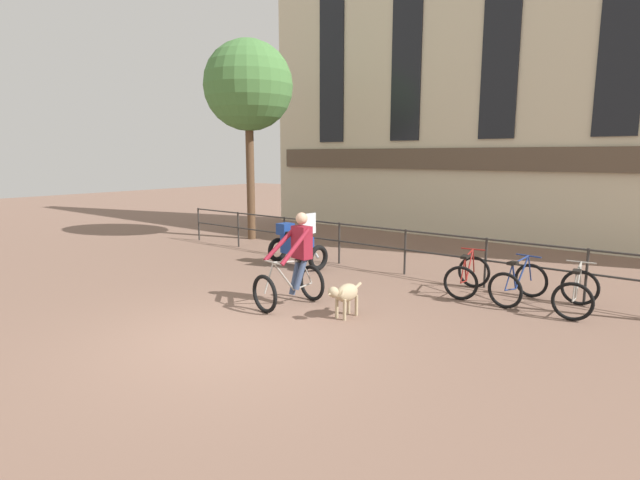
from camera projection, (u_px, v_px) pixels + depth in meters
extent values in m
plane|color=#7A5B4C|center=(235.00, 338.00, 7.52)|extent=(60.00, 60.00, 0.00)
cylinder|color=#2D2B28|center=(199.00, 224.00, 16.05)|extent=(0.05, 0.05, 1.05)
cylinder|color=#2D2B28|center=(238.00, 230.00, 14.90)|extent=(0.05, 0.05, 1.05)
cylinder|color=#2D2B28|center=(285.00, 236.00, 13.75)|extent=(0.05, 0.05, 1.05)
cylinder|color=#2D2B28|center=(339.00, 243.00, 12.59)|extent=(0.05, 0.05, 1.05)
cylinder|color=#2D2B28|center=(405.00, 252.00, 11.44)|extent=(0.05, 0.05, 1.05)
cylinder|color=#2D2B28|center=(485.00, 263.00, 10.29)|extent=(0.05, 0.05, 1.05)
cylinder|color=#2D2B28|center=(586.00, 276.00, 9.14)|extent=(0.05, 0.05, 1.05)
cylinder|color=#2D2B28|center=(406.00, 231.00, 11.36)|extent=(15.00, 0.04, 0.04)
cylinder|color=#2D2B28|center=(405.00, 250.00, 11.43)|extent=(15.00, 0.04, 0.04)
cube|color=beige|center=(505.00, 46.00, 15.00)|extent=(18.00, 0.60, 11.90)
cube|color=brown|center=(494.00, 159.00, 15.29)|extent=(17.10, 0.12, 0.70)
cube|color=black|center=(332.00, 51.00, 18.52)|extent=(1.10, 0.06, 6.66)
cube|color=black|center=(407.00, 39.00, 16.58)|extent=(1.10, 0.06, 6.66)
cube|color=black|center=(502.00, 23.00, 14.65)|extent=(1.10, 0.06, 6.66)
cube|color=black|center=(626.00, 3.00, 12.71)|extent=(1.10, 0.06, 6.66)
torus|color=black|center=(265.00, 294.00, 8.67)|extent=(0.68, 0.17, 0.68)
torus|color=black|center=(312.00, 283.00, 9.40)|extent=(0.68, 0.17, 0.68)
cylinder|color=#9E998E|center=(284.00, 277.00, 8.91)|extent=(0.11, 0.49, 0.60)
cylinder|color=#9E998E|center=(298.00, 275.00, 9.14)|extent=(0.07, 0.23, 0.52)
cylinder|color=#9E998E|center=(288.00, 262.00, 8.94)|extent=(0.14, 0.66, 0.10)
cylinder|color=#9E998E|center=(303.00, 286.00, 9.26)|extent=(0.10, 0.44, 0.08)
cylinder|color=#9E998E|center=(307.00, 272.00, 9.28)|extent=(0.07, 0.27, 0.47)
cylinder|color=#9E998E|center=(269.00, 278.00, 8.69)|extent=(0.06, 0.23, 0.54)
cylinder|color=#9E998E|center=(273.00, 263.00, 8.71)|extent=(0.48, 0.11, 0.03)
cube|color=black|center=(302.00, 260.00, 9.16)|extent=(0.16, 0.26, 0.05)
cube|color=maroon|center=(302.00, 242.00, 9.10)|extent=(0.39, 0.27, 0.60)
sphere|color=tan|center=(302.00, 218.00, 9.03)|extent=(0.22, 0.22, 0.22)
cylinder|color=maroon|center=(280.00, 244.00, 9.04)|extent=(0.25, 0.71, 0.60)
cylinder|color=maroon|center=(295.00, 247.00, 8.73)|extent=(0.12, 0.72, 0.60)
cylinder|color=#384766|center=(295.00, 276.00, 9.20)|extent=(0.13, 0.31, 0.69)
cylinder|color=#384766|center=(300.00, 274.00, 9.08)|extent=(0.18, 0.32, 0.58)
ellipsoid|color=tan|center=(347.00, 293.00, 8.43)|extent=(0.29, 0.52, 0.31)
cylinder|color=tan|center=(339.00, 294.00, 8.28)|extent=(0.18, 0.17, 0.17)
sphere|color=tan|center=(333.00, 292.00, 8.15)|extent=(0.18, 0.18, 0.18)
cone|color=tan|center=(330.00, 294.00, 8.10)|extent=(0.11, 0.11, 0.10)
cylinder|color=tan|center=(358.00, 286.00, 8.64)|extent=(0.06, 0.18, 0.11)
cylinder|color=tan|center=(337.00, 308.00, 8.41)|extent=(0.06, 0.06, 0.36)
cylinder|color=tan|center=(345.00, 310.00, 8.30)|extent=(0.06, 0.06, 0.36)
cylinder|color=tan|center=(349.00, 303.00, 8.65)|extent=(0.06, 0.06, 0.36)
cylinder|color=tan|center=(356.00, 305.00, 8.54)|extent=(0.06, 0.06, 0.36)
torus|color=black|center=(318.00, 258.00, 11.84)|extent=(0.18, 0.63, 0.62)
torus|color=black|center=(278.00, 250.00, 12.85)|extent=(0.18, 0.63, 0.62)
cube|color=navy|center=(297.00, 245.00, 12.31)|extent=(0.84, 0.48, 0.44)
ellipsoid|color=navy|center=(302.00, 234.00, 12.14)|extent=(0.51, 0.37, 0.24)
cube|color=black|center=(294.00, 234.00, 12.34)|extent=(0.59, 0.35, 0.10)
cylinder|color=#B2B2B7|center=(313.00, 249.00, 11.94)|extent=(0.42, 0.10, 0.41)
cube|color=silver|center=(309.00, 224.00, 11.92)|extent=(0.07, 0.44, 0.50)
cube|color=navy|center=(285.00, 229.00, 12.54)|extent=(0.35, 0.39, 0.28)
torus|color=black|center=(474.00, 272.00, 10.33)|extent=(0.66, 0.16, 0.66)
torus|color=black|center=(461.00, 283.00, 9.44)|extent=(0.66, 0.16, 0.66)
cylinder|color=maroon|center=(470.00, 265.00, 9.95)|extent=(0.10, 0.47, 0.58)
cylinder|color=maroon|center=(466.00, 269.00, 9.68)|extent=(0.06, 0.22, 0.51)
cylinder|color=maroon|center=(469.00, 253.00, 9.82)|extent=(0.12, 0.63, 0.10)
cylinder|color=maroon|center=(463.00, 282.00, 9.62)|extent=(0.09, 0.42, 0.07)
cylinder|color=maroon|center=(463.00, 270.00, 9.50)|extent=(0.06, 0.25, 0.46)
cylinder|color=maroon|center=(473.00, 261.00, 10.21)|extent=(0.06, 0.21, 0.52)
cylinder|color=maroon|center=(473.00, 249.00, 10.09)|extent=(0.48, 0.10, 0.03)
cube|color=black|center=(465.00, 257.00, 9.56)|extent=(0.15, 0.25, 0.05)
torus|color=black|center=(531.00, 280.00, 9.64)|extent=(0.66, 0.16, 0.66)
torus|color=black|center=(505.00, 290.00, 8.93)|extent=(0.66, 0.16, 0.66)
cylinder|color=navy|center=(522.00, 272.00, 9.32)|extent=(0.10, 0.47, 0.58)
cylinder|color=navy|center=(514.00, 277.00, 9.11)|extent=(0.06, 0.22, 0.51)
cylinder|color=navy|center=(521.00, 260.00, 9.22)|extent=(0.12, 0.63, 0.10)
cylinder|color=navy|center=(510.00, 290.00, 9.07)|extent=(0.09, 0.42, 0.07)
cylinder|color=navy|center=(509.00, 277.00, 8.97)|extent=(0.06, 0.25, 0.46)
cylinder|color=navy|center=(530.00, 268.00, 9.53)|extent=(0.06, 0.21, 0.52)
cylinder|color=navy|center=(528.00, 256.00, 9.42)|extent=(0.48, 0.10, 0.03)
cube|color=black|center=(513.00, 263.00, 9.01)|extent=(0.15, 0.25, 0.05)
torus|color=black|center=(580.00, 288.00, 9.11)|extent=(0.66, 0.12, 0.66)
torus|color=black|center=(572.00, 302.00, 8.25)|extent=(0.66, 0.12, 0.66)
cylinder|color=#9E998E|center=(578.00, 280.00, 8.73)|extent=(0.07, 0.47, 0.58)
cylinder|color=#9E998E|center=(576.00, 286.00, 8.48)|extent=(0.05, 0.22, 0.51)
cylinder|color=#9E998E|center=(579.00, 267.00, 8.61)|extent=(0.09, 0.63, 0.10)
cylinder|color=#9E998E|center=(574.00, 300.00, 8.42)|extent=(0.06, 0.42, 0.07)
cylinder|color=#9E998E|center=(575.00, 287.00, 8.30)|extent=(0.05, 0.25, 0.46)
cylinder|color=#9E998E|center=(581.00, 275.00, 8.99)|extent=(0.05, 0.21, 0.52)
cylinder|color=#9E998E|center=(581.00, 262.00, 8.87)|extent=(0.48, 0.07, 0.03)
cube|color=black|center=(577.00, 271.00, 8.36)|extent=(0.14, 0.25, 0.05)
cylinder|color=brown|center=(250.00, 176.00, 16.09)|extent=(0.26, 0.26, 4.10)
sphere|color=#477A3D|center=(248.00, 85.00, 15.61)|extent=(2.80, 2.80, 2.80)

